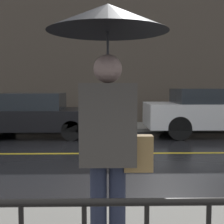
% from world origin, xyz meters
% --- Properties ---
extents(ground_plane, '(80.00, 80.00, 0.00)m').
position_xyz_m(ground_plane, '(0.00, 0.00, 0.00)').
color(ground_plane, black).
extents(sidewalk_far, '(28.00, 2.19, 0.10)m').
position_xyz_m(sidewalk_far, '(0.00, 4.69, 0.05)').
color(sidewalk_far, gray).
rests_on(sidewalk_far, ground_plane).
extents(lane_marking, '(25.20, 0.12, 0.01)m').
position_xyz_m(lane_marking, '(0.00, 0.00, 0.00)').
color(lane_marking, gold).
rests_on(lane_marking, ground_plane).
extents(building_storefront, '(28.00, 0.30, 6.68)m').
position_xyz_m(building_storefront, '(0.00, 5.94, 3.34)').
color(building_storefront, '#4C4238').
rests_on(building_storefront, ground_plane).
extents(pedestrian, '(0.99, 0.99, 2.16)m').
position_xyz_m(pedestrian, '(0.27, -4.82, 1.75)').
color(pedestrian, '#23283D').
rests_on(pedestrian, sidewalk_near).
extents(car_black, '(3.93, 1.92, 1.40)m').
position_xyz_m(car_black, '(-2.03, 2.68, 0.71)').
color(car_black, black).
rests_on(car_black, ground_plane).
extents(car_white, '(4.65, 1.95, 1.54)m').
position_xyz_m(car_white, '(3.86, 2.68, 0.81)').
color(car_white, silver).
rests_on(car_white, ground_plane).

